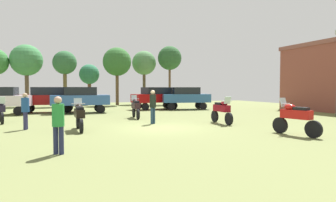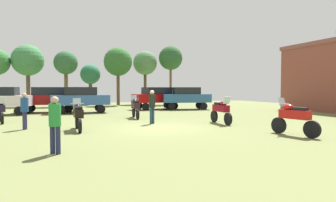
% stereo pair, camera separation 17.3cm
% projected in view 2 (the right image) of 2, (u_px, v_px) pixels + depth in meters
% --- Properties ---
extents(ground_plane, '(44.00, 52.00, 0.02)m').
position_uv_depth(ground_plane, '(158.00, 128.00, 14.07)').
color(ground_plane, olive).
extents(motorcycle_1, '(0.73, 2.13, 1.51)m').
position_uv_depth(motorcycle_1, '(294.00, 117.00, 11.68)').
color(motorcycle_1, black).
rests_on(motorcycle_1, ground).
extents(motorcycle_3, '(0.76, 2.05, 1.47)m').
position_uv_depth(motorcycle_3, '(1.00, 110.00, 16.04)').
color(motorcycle_3, black).
rests_on(motorcycle_3, ground).
extents(motorcycle_4, '(0.62, 2.16, 1.44)m').
position_uv_depth(motorcycle_4, '(78.00, 115.00, 13.11)').
color(motorcycle_4, black).
rests_on(motorcycle_4, ground).
extents(motorcycle_7, '(0.62, 2.15, 1.49)m').
position_uv_depth(motorcycle_7, '(221.00, 110.00, 15.67)').
color(motorcycle_7, black).
rests_on(motorcycle_7, ground).
extents(motorcycle_9, '(0.62, 2.22, 1.47)m').
position_uv_depth(motorcycle_9, '(135.00, 107.00, 18.56)').
color(motorcycle_9, black).
rests_on(motorcycle_9, ground).
extents(car_1, '(4.44, 2.17, 2.00)m').
position_uv_depth(car_1, '(49.00, 98.00, 23.02)').
color(car_1, black).
rests_on(car_1, ground).
extents(car_3, '(4.55, 2.53, 2.00)m').
position_uv_depth(car_3, '(157.00, 96.00, 26.44)').
color(car_3, black).
rests_on(car_3, ground).
extents(car_4, '(4.31, 1.83, 2.00)m').
position_uv_depth(car_4, '(80.00, 98.00, 22.44)').
color(car_4, black).
rests_on(car_4, ground).
extents(car_5, '(4.54, 2.48, 2.00)m').
position_uv_depth(car_5, '(186.00, 96.00, 26.33)').
color(car_5, black).
rests_on(car_5, ground).
extents(person_1, '(0.46, 0.46, 1.68)m').
position_uv_depth(person_1, '(55.00, 121.00, 8.38)').
color(person_1, '#212549').
rests_on(person_1, ground).
extents(person_2, '(0.47, 0.47, 1.81)m').
position_uv_depth(person_2, '(152.00, 104.00, 15.56)').
color(person_2, '#1F374D').
rests_on(person_2, ground).
extents(person_3, '(0.41, 0.41, 1.69)m').
position_uv_depth(person_3, '(25.00, 108.00, 13.41)').
color(person_3, '#292851').
rests_on(person_3, ground).
extents(tree_1, '(2.85, 2.85, 6.96)m').
position_uv_depth(tree_1, '(171.00, 58.00, 34.88)').
color(tree_1, brown).
rests_on(tree_1, ground).
extents(tree_4, '(2.48, 2.48, 5.86)m').
position_uv_depth(tree_4, '(66.00, 64.00, 30.82)').
color(tree_4, brown).
rests_on(tree_4, ground).
extents(tree_5, '(2.90, 2.90, 6.44)m').
position_uv_depth(tree_5, '(145.00, 63.00, 35.32)').
color(tree_5, '#4C3E2B').
rests_on(tree_5, ground).
extents(tree_6, '(3.20, 3.20, 6.51)m').
position_uv_depth(tree_6, '(118.00, 62.00, 32.86)').
color(tree_6, brown).
rests_on(tree_6, ground).
extents(tree_8, '(3.24, 3.24, 6.46)m').
position_uv_depth(tree_8, '(28.00, 61.00, 30.39)').
color(tree_8, brown).
rests_on(tree_8, ground).
extents(tree_9, '(2.28, 2.28, 4.66)m').
position_uv_depth(tree_9, '(90.00, 75.00, 33.46)').
color(tree_9, brown).
rests_on(tree_9, ground).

